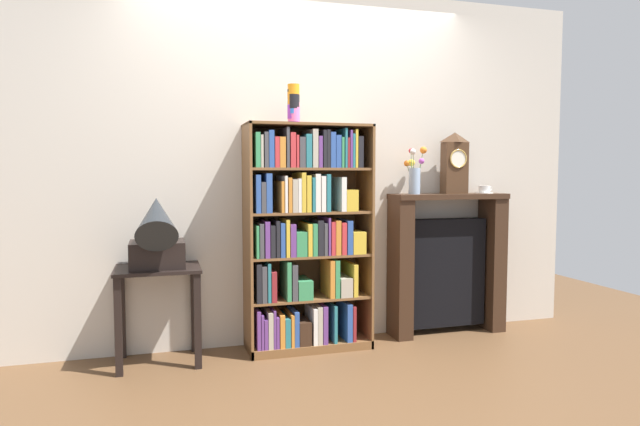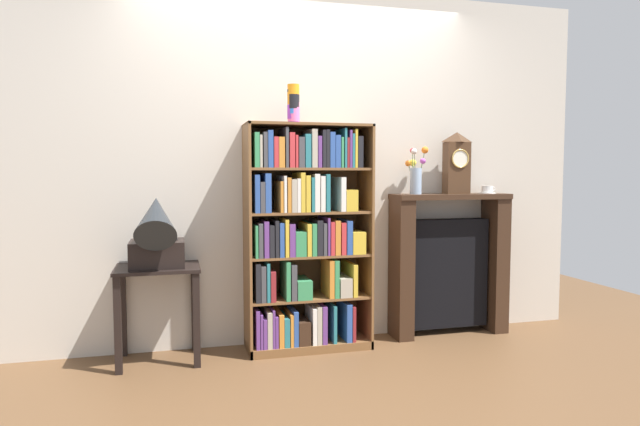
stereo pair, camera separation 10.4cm
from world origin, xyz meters
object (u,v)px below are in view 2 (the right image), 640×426
(side_table_left, at_px, (158,291))
(bookshelf, at_px, (304,239))
(cup_stack, at_px, (293,104))
(gramophone, at_px, (156,233))
(teacup_with_saucer, at_px, (487,190))
(fireplace_mantel, at_px, (448,265))
(flower_vase, at_px, (416,174))
(mantel_clock, at_px, (457,163))

(side_table_left, bearing_deg, bookshelf, 1.16)
(cup_stack, bearing_deg, bookshelf, -15.83)
(cup_stack, bearing_deg, gramophone, -172.83)
(cup_stack, distance_m, teacup_with_saucer, 1.67)
(bookshelf, height_order, gramophone, bookshelf)
(bookshelf, bearing_deg, side_table_left, -178.84)
(fireplace_mantel, distance_m, flower_vase, 0.76)
(mantel_clock, bearing_deg, cup_stack, -178.36)
(cup_stack, xyz_separation_m, side_table_left, (-0.93, -0.04, -1.26))
(gramophone, distance_m, fireplace_mantel, 2.20)
(cup_stack, distance_m, fireplace_mantel, 1.72)
(side_table_left, xyz_separation_m, mantel_clock, (2.22, 0.08, 0.86))
(bookshelf, xyz_separation_m, side_table_left, (-1.00, -0.02, -0.31))
(side_table_left, bearing_deg, flower_vase, 2.55)
(bookshelf, height_order, teacup_with_saucer, bookshelf)
(gramophone, bearing_deg, side_table_left, 90.00)
(fireplace_mantel, relative_size, teacup_with_saucer, 7.82)
(bookshelf, xyz_separation_m, fireplace_mantel, (1.17, 0.08, -0.25))
(side_table_left, relative_size, gramophone, 1.16)
(fireplace_mantel, height_order, mantel_clock, mantel_clock)
(bookshelf, distance_m, gramophone, 1.01)
(fireplace_mantel, bearing_deg, side_table_left, -177.38)
(side_table_left, height_order, teacup_with_saucer, teacup_with_saucer)
(flower_vase, xyz_separation_m, teacup_with_saucer, (0.60, -0.00, -0.13))
(bookshelf, distance_m, teacup_with_saucer, 1.53)
(teacup_with_saucer, bearing_deg, gramophone, -176.41)
(side_table_left, relative_size, mantel_clock, 1.36)
(flower_vase, distance_m, teacup_with_saucer, 0.62)
(mantel_clock, bearing_deg, teacup_with_saucer, 0.45)
(gramophone, height_order, fireplace_mantel, gramophone)
(side_table_left, xyz_separation_m, flower_vase, (1.88, 0.08, 0.77))
(cup_stack, relative_size, teacup_with_saucer, 1.95)
(gramophone, bearing_deg, flower_vase, 4.88)
(side_table_left, bearing_deg, cup_stack, 2.47)
(cup_stack, distance_m, gramophone, 1.27)
(side_table_left, relative_size, flower_vase, 1.77)
(side_table_left, relative_size, fireplace_mantel, 0.58)
(cup_stack, height_order, side_table_left, cup_stack)
(side_table_left, distance_m, fireplace_mantel, 2.17)
(side_table_left, distance_m, mantel_clock, 2.38)
(gramophone, bearing_deg, fireplace_mantel, 4.64)
(gramophone, relative_size, flower_vase, 1.53)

